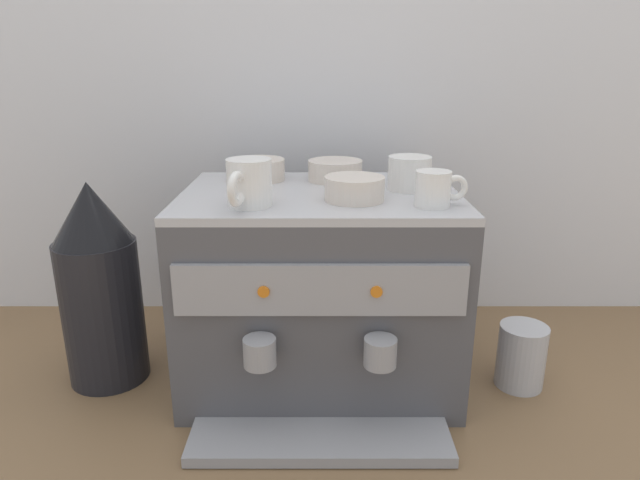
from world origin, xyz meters
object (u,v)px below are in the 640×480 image
espresso_machine (320,288)px  milk_pitcher (521,356)px  ceramic_cup_2 (409,173)px  ceramic_bowl_1 (258,170)px  coffee_grinder (100,286)px  ceramic_cup_1 (435,189)px  ceramic_bowl_0 (354,189)px  ceramic_cup_0 (248,183)px  ceramic_bowl_2 (335,171)px

espresso_machine → milk_pitcher: bearing=-6.4°
espresso_machine → ceramic_cup_2: (0.17, 0.03, 0.23)m
ceramic_bowl_1 → coffee_grinder: (-0.31, -0.13, -0.21)m
ceramic_cup_1 → milk_pitcher: (0.21, 0.06, -0.36)m
coffee_grinder → milk_pitcher: coffee_grinder is taller
ceramic_cup_2 → ceramic_bowl_1: size_ratio=1.07×
ceramic_cup_1 → ceramic_bowl_0: ceramic_cup_1 is taller
ceramic_cup_0 → milk_pitcher: bearing=6.9°
espresso_machine → ceramic_cup_1: 0.32m
ceramic_cup_2 → coffee_grinder: 0.66m
ceramic_cup_0 → ceramic_bowl_1: (-0.01, 0.23, -0.02)m
espresso_machine → ceramic_cup_1: size_ratio=5.64×
ceramic_cup_2 → ceramic_bowl_0: 0.14m
ceramic_cup_2 → ceramic_cup_1: bearing=-80.0°
ceramic_bowl_2 → ceramic_bowl_0: bearing=-80.1°
ceramic_cup_1 → ceramic_cup_2: bearing=100.0°
espresso_machine → ceramic_bowl_0: size_ratio=4.90×
espresso_machine → ceramic_bowl_2: bearing=73.7°
ceramic_bowl_0 → milk_pitcher: (0.35, 0.02, -0.35)m
espresso_machine → ceramic_cup_1: bearing=-28.9°
ceramic_bowl_0 → espresso_machine: bearing=134.0°
ceramic_bowl_1 → ceramic_bowl_2: 0.16m
ceramic_cup_2 → ceramic_bowl_1: bearing=163.8°
coffee_grinder → milk_pitcher: bearing=-2.2°
espresso_machine → ceramic_bowl_1: size_ratio=4.71×
ceramic_cup_2 → ceramic_bowl_1: ceramic_cup_2 is taller
ceramic_cup_1 → milk_pitcher: size_ratio=0.71×
ceramic_cup_0 → ceramic_bowl_1: 0.23m
ceramic_cup_2 → coffee_grinder: ceramic_cup_2 is taller
espresso_machine → ceramic_bowl_2: 0.25m
ceramic_cup_2 → ceramic_bowl_0: (-0.11, -0.09, -0.01)m
ceramic_bowl_2 → coffee_grinder: 0.54m
espresso_machine → ceramic_cup_0: ceramic_cup_0 is taller
ceramic_cup_1 → coffee_grinder: ceramic_cup_1 is taller
espresso_machine → ceramic_bowl_2: ceramic_bowl_2 is taller
ceramic_bowl_2 → coffee_grinder: bearing=-165.6°
ceramic_bowl_0 → ceramic_bowl_2: size_ratio=0.96×
ceramic_bowl_1 → ceramic_cup_2: bearing=-16.2°
ceramic_bowl_0 → coffee_grinder: bearing=174.2°
milk_pitcher → espresso_machine: bearing=173.6°
ceramic_bowl_1 → coffee_grinder: bearing=-157.7°
ceramic_cup_0 → coffee_grinder: (-0.32, 0.10, -0.23)m
ceramic_cup_2 → ceramic_bowl_2: bearing=149.8°
ceramic_cup_0 → espresso_machine: bearing=41.9°
ceramic_cup_0 → ceramic_cup_1: ceramic_cup_0 is taller
ceramic_bowl_0 → milk_pitcher: bearing=3.1°
espresso_machine → milk_pitcher: (0.41, -0.05, -0.13)m
coffee_grinder → ceramic_cup_2: bearing=3.7°
espresso_machine → ceramic_cup_2: 0.29m
ceramic_cup_2 → ceramic_bowl_2: size_ratio=1.06×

